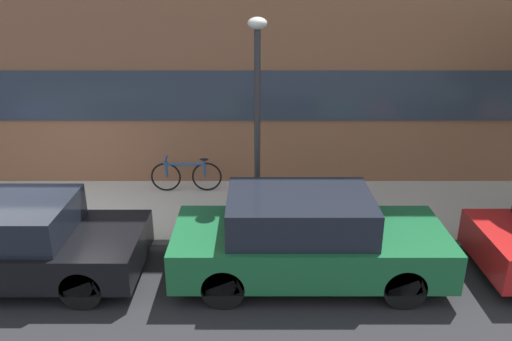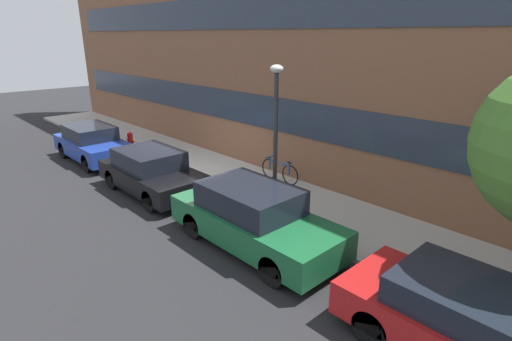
{
  "view_description": "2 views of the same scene",
  "coord_description": "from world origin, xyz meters",
  "px_view_note": "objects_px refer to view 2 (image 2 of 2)",
  "views": [
    {
      "loc": [
        4.04,
        -7.97,
        4.5
      ],
      "look_at": [
        4.03,
        0.0,
        1.45
      ],
      "focal_mm": 35.0,
      "sensor_mm": 36.0,
      "label": 1
    },
    {
      "loc": [
        10.8,
        -6.59,
        4.63
      ],
      "look_at": [
        3.48,
        0.29,
        1.19
      ],
      "focal_mm": 28.0,
      "sensor_mm": 36.0,
      "label": 2
    }
  ],
  "objects_px": {
    "parked_car_green": "(254,218)",
    "lamp_post": "(276,123)",
    "parked_car_blue": "(92,143)",
    "parked_car_black": "(152,172)",
    "parked_car_red": "(475,326)",
    "fire_hydrant": "(130,140)",
    "bicycle": "(279,170)"
  },
  "relations": [
    {
      "from": "parked_car_blue",
      "to": "parked_car_black",
      "type": "height_order",
      "value": "parked_car_blue"
    },
    {
      "from": "lamp_post",
      "to": "parked_car_green",
      "type": "bearing_deg",
      "value": -62.31
    },
    {
      "from": "lamp_post",
      "to": "parked_car_red",
      "type": "bearing_deg",
      "value": -15.03
    },
    {
      "from": "parked_car_green",
      "to": "lamp_post",
      "type": "distance_m",
      "value": 2.46
    },
    {
      "from": "bicycle",
      "to": "parked_car_black",
      "type": "bearing_deg",
      "value": 55.11
    },
    {
      "from": "parked_car_red",
      "to": "parked_car_blue",
      "type": "bearing_deg",
      "value": -180.0
    },
    {
      "from": "bicycle",
      "to": "lamp_post",
      "type": "distance_m",
      "value": 3.16
    },
    {
      "from": "parked_car_blue",
      "to": "lamp_post",
      "type": "relative_size",
      "value": 0.99
    },
    {
      "from": "parked_car_blue",
      "to": "parked_car_green",
      "type": "relative_size",
      "value": 0.9
    },
    {
      "from": "parked_car_blue",
      "to": "parked_car_green",
      "type": "distance_m",
      "value": 9.05
    },
    {
      "from": "parked_car_blue",
      "to": "bicycle",
      "type": "height_order",
      "value": "parked_car_blue"
    },
    {
      "from": "fire_hydrant",
      "to": "parked_car_blue",
      "type": "bearing_deg",
      "value": -84.21
    },
    {
      "from": "parked_car_red",
      "to": "lamp_post",
      "type": "height_order",
      "value": "lamp_post"
    },
    {
      "from": "bicycle",
      "to": "parked_car_red",
      "type": "bearing_deg",
      "value": 153.93
    },
    {
      "from": "fire_hydrant",
      "to": "parked_car_green",
      "type": "bearing_deg",
      "value": -9.93
    },
    {
      "from": "parked_car_black",
      "to": "fire_hydrant",
      "type": "distance_m",
      "value": 4.93
    },
    {
      "from": "parked_car_blue",
      "to": "fire_hydrant",
      "type": "distance_m",
      "value": 1.63
    },
    {
      "from": "fire_hydrant",
      "to": "lamp_post",
      "type": "relative_size",
      "value": 0.19
    },
    {
      "from": "parked_car_green",
      "to": "lamp_post",
      "type": "relative_size",
      "value": 1.11
    },
    {
      "from": "parked_car_red",
      "to": "bicycle",
      "type": "relative_size",
      "value": 2.52
    },
    {
      "from": "parked_car_blue",
      "to": "parked_car_red",
      "type": "bearing_deg",
      "value": 0.0
    },
    {
      "from": "parked_car_blue",
      "to": "parked_car_green",
      "type": "bearing_deg",
      "value": -0.0
    },
    {
      "from": "parked_car_red",
      "to": "lamp_post",
      "type": "bearing_deg",
      "value": 164.97
    },
    {
      "from": "parked_car_blue",
      "to": "bicycle",
      "type": "relative_size",
      "value": 2.44
    },
    {
      "from": "parked_car_green",
      "to": "bicycle",
      "type": "height_order",
      "value": "parked_car_green"
    },
    {
      "from": "parked_car_black",
      "to": "parked_car_red",
      "type": "xyz_separation_m",
      "value": [
        9.25,
        0.0,
        -0.02
      ]
    },
    {
      "from": "parked_car_blue",
      "to": "parked_car_green",
      "type": "height_order",
      "value": "parked_car_green"
    },
    {
      "from": "parked_car_blue",
      "to": "lamp_post",
      "type": "bearing_deg",
      "value": 10.05
    },
    {
      "from": "parked_car_blue",
      "to": "fire_hydrant",
      "type": "relative_size",
      "value": 5.33
    },
    {
      "from": "parked_car_black",
      "to": "fire_hydrant",
      "type": "height_order",
      "value": "parked_car_black"
    },
    {
      "from": "parked_car_green",
      "to": "bicycle",
      "type": "relative_size",
      "value": 2.72
    },
    {
      "from": "parked_car_green",
      "to": "parked_car_blue",
      "type": "bearing_deg",
      "value": 180.0
    }
  ]
}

